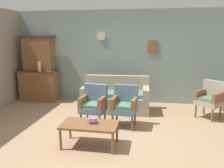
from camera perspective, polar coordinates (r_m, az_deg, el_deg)
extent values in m
plane|color=#997A5B|center=(4.70, -2.14, -12.74)|extent=(7.68, 7.68, 0.00)
cube|color=gray|center=(6.90, 2.35, 6.77)|extent=(6.40, 0.06, 2.70)
cube|color=brown|center=(6.77, 9.99, 9.06)|extent=(0.28, 0.02, 0.36)
cylinder|color=beige|center=(6.93, -2.69, 11.76)|extent=(0.26, 0.03, 0.26)
cube|color=brown|center=(7.42, -17.48, -0.44)|extent=(1.10, 0.52, 0.90)
cube|color=#462D1B|center=(7.34, -17.70, 3.11)|extent=(1.16, 0.55, 0.03)
cube|color=brown|center=(7.36, -17.65, 6.98)|extent=(0.90, 0.36, 0.95)
cube|color=#462D1B|center=(7.34, -17.91, 10.98)|extent=(0.99, 0.38, 0.08)
cylinder|color=#D8B578|center=(7.10, -17.50, 4.14)|extent=(0.11, 0.11, 0.29)
cube|color=gray|center=(6.12, 0.89, -4.74)|extent=(1.76, 0.87, 0.42)
cube|color=gray|center=(6.32, 1.24, 0.00)|extent=(1.74, 0.23, 0.48)
cube|color=gray|center=(6.00, 8.38, -1.94)|extent=(0.19, 0.81, 0.24)
cube|color=gray|center=(6.18, -6.36, -1.50)|extent=(0.19, 0.81, 0.24)
cube|color=#4C705B|center=(5.98, 5.60, -2.61)|extent=(0.47, 0.58, 0.10)
cube|color=#4C705B|center=(6.02, 0.86, -2.47)|extent=(0.47, 0.58, 0.10)
cube|color=#4C705B|center=(6.09, -3.80, -2.31)|extent=(0.47, 0.58, 0.10)
cube|color=slate|center=(5.11, -4.71, -6.17)|extent=(0.56, 0.53, 0.12)
cube|color=#4C705B|center=(5.06, -4.80, -5.26)|extent=(0.48, 0.45, 0.10)
cube|color=slate|center=(5.21, -4.01, -2.48)|extent=(0.53, 0.15, 0.46)
cube|color=brown|center=(4.99, -2.36, -4.53)|extent=(0.12, 0.49, 0.22)
cube|color=brown|center=(5.14, -7.05, -4.14)|extent=(0.12, 0.49, 0.22)
cylinder|color=brown|center=(4.95, -3.10, -9.46)|extent=(0.04, 0.04, 0.32)
cylinder|color=brown|center=(5.09, -7.65, -8.93)|extent=(0.04, 0.04, 0.32)
cylinder|color=brown|center=(5.29, -1.80, -8.02)|extent=(0.04, 0.04, 0.32)
cylinder|color=brown|center=(5.42, -6.09, -7.59)|extent=(0.04, 0.04, 0.32)
cube|color=slate|center=(5.03, 3.04, -6.43)|extent=(0.56, 0.52, 0.12)
cube|color=#4C705B|center=(4.98, 3.00, -5.52)|extent=(0.48, 0.44, 0.10)
cube|color=slate|center=(5.14, 3.53, -2.68)|extent=(0.53, 0.14, 0.46)
cube|color=brown|center=(4.94, 5.57, -4.74)|extent=(0.12, 0.49, 0.22)
cube|color=brown|center=(5.03, 0.60, -4.40)|extent=(0.12, 0.49, 0.22)
cylinder|color=brown|center=(4.89, 4.99, -9.73)|extent=(0.04, 0.04, 0.32)
cylinder|color=brown|center=(4.98, 0.16, -9.31)|extent=(0.04, 0.04, 0.32)
cylinder|color=brown|center=(5.24, 5.71, -8.25)|extent=(0.04, 0.04, 0.32)
cylinder|color=brown|center=(5.32, 1.20, -7.89)|extent=(0.04, 0.04, 0.32)
cube|color=gray|center=(6.01, 22.76, -4.30)|extent=(0.71, 0.70, 0.12)
cube|color=#4C705B|center=(5.97, 22.74, -3.51)|extent=(0.60, 0.60, 0.10)
cube|color=gray|center=(6.12, 23.87, -1.32)|extent=(0.46, 0.42, 0.46)
cube|color=brown|center=(5.88, 24.78, -3.12)|extent=(0.37, 0.42, 0.22)
cube|color=brown|center=(6.07, 21.07, -2.36)|extent=(0.37, 0.42, 0.22)
cylinder|color=brown|center=(5.82, 23.52, -7.14)|extent=(0.04, 0.04, 0.32)
cylinder|color=brown|center=(6.01, 19.97, -6.28)|extent=(0.04, 0.04, 0.32)
cylinder|color=brown|center=(6.15, 25.17, -6.30)|extent=(0.04, 0.04, 0.32)
cylinder|color=brown|center=(6.33, 21.75, -5.52)|extent=(0.04, 0.04, 0.32)
cube|color=brown|center=(4.19, -5.56, -9.99)|extent=(1.00, 0.56, 0.04)
cylinder|color=brown|center=(4.62, -10.31, -10.84)|extent=(0.04, 0.04, 0.38)
cylinder|color=brown|center=(4.40, 1.26, -11.81)|extent=(0.04, 0.04, 0.38)
cylinder|color=brown|center=(4.21, -12.61, -13.25)|extent=(0.04, 0.04, 0.38)
cylinder|color=brown|center=(3.97, 0.18, -14.54)|extent=(0.04, 0.04, 0.38)
cube|color=#648257|center=(4.21, -4.47, -9.48)|extent=(0.15, 0.08, 0.02)
cube|color=#936B50|center=(4.19, -4.83, -9.31)|extent=(0.10, 0.07, 0.02)
cube|color=#7D675F|center=(4.18, -4.70, -9.11)|extent=(0.12, 0.10, 0.02)
cube|color=#B45279|center=(4.18, -4.93, -8.81)|extent=(0.16, 0.11, 0.02)
cube|color=#926393|center=(4.16, -4.79, -8.60)|extent=(0.11, 0.07, 0.03)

